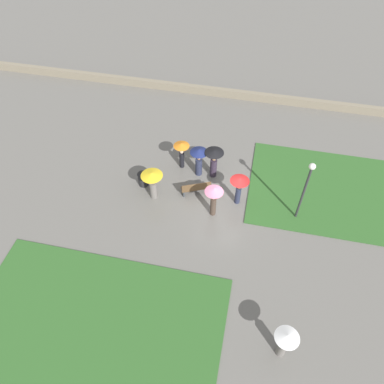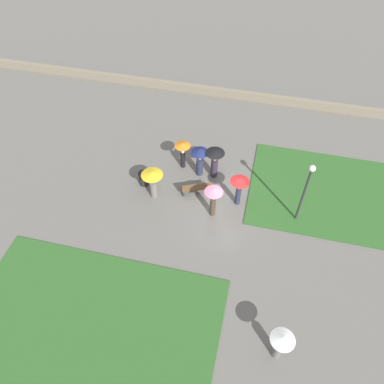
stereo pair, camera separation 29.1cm
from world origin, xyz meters
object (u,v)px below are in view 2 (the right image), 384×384
at_px(crowd_person_orange, 183,150).
at_px(crowd_person_yellow, 153,180).
at_px(crowd_person_navy, 200,158).
at_px(crowd_person_red, 239,185).
at_px(lone_walker_far_path, 281,343).
at_px(park_bench, 196,188).
at_px(crowd_person_black, 215,159).
at_px(trash_bin, 144,178).
at_px(lamp_post, 306,186).
at_px(crowd_person_pink, 213,197).

bearing_deg(crowd_person_orange, crowd_person_yellow, 163.93).
height_order(crowd_person_orange, crowd_person_navy, crowd_person_navy).
relative_size(crowd_person_red, lone_walker_far_path, 1.05).
bearing_deg(crowd_person_navy, park_bench, -47.18).
relative_size(park_bench, crowd_person_black, 0.84).
relative_size(trash_bin, lone_walker_far_path, 0.46).
xyz_separation_m(crowd_person_navy, crowd_person_yellow, (2.04, 2.24, -0.01)).
bearing_deg(trash_bin, crowd_person_orange, -133.78).
bearing_deg(lamp_post, lone_walker_far_path, 86.66).
relative_size(park_bench, lone_walker_far_path, 0.91).
relative_size(crowd_person_black, crowd_person_yellow, 1.06).
height_order(trash_bin, crowd_person_navy, crowd_person_navy).
bearing_deg(trash_bin, crowd_person_pink, 163.33).
bearing_deg(crowd_person_red, crowd_person_black, 112.53).
height_order(crowd_person_navy, crowd_person_pink, crowd_person_pink).
height_order(crowd_person_red, lone_walker_far_path, crowd_person_red).
xyz_separation_m(park_bench, trash_bin, (3.04, -0.07, -0.05)).
relative_size(crowd_person_orange, crowd_person_navy, 0.95).
bearing_deg(lamp_post, crowd_person_red, -6.77).
xyz_separation_m(trash_bin, crowd_person_pink, (-4.17, 1.25, 0.96)).
height_order(park_bench, crowd_person_pink, crowd_person_pink).
relative_size(crowd_person_navy, lone_walker_far_path, 1.05).
relative_size(trash_bin, crowd_person_red, 0.44).
distance_m(crowd_person_orange, crowd_person_yellow, 2.79).
distance_m(lamp_post, lone_walker_far_path, 7.27).
xyz_separation_m(trash_bin, crowd_person_navy, (-2.87, -1.49, 0.85)).
distance_m(park_bench, trash_bin, 3.04).
bearing_deg(lamp_post, crowd_person_yellow, 1.43).
bearing_deg(crowd_person_red, park_bench, 156.14).
height_order(lamp_post, crowd_person_black, lamp_post).
distance_m(crowd_person_navy, crowd_person_black, 0.84).
distance_m(lamp_post, crowd_person_yellow, 7.75).
distance_m(park_bench, crowd_person_yellow, 2.45).
xyz_separation_m(crowd_person_red, crowd_person_black, (1.62, -1.72, -0.14)).
relative_size(crowd_person_black, lone_walker_far_path, 1.08).
relative_size(crowd_person_red, crowd_person_yellow, 1.03).
bearing_deg(park_bench, crowd_person_orange, -80.86).
xyz_separation_m(park_bench, crowd_person_orange, (1.25, -1.94, 0.82)).
bearing_deg(crowd_person_red, crowd_person_pink, -158.31).
xyz_separation_m(trash_bin, crowd_person_red, (-5.33, 0.19, 1.00)).
bearing_deg(trash_bin, crowd_person_black, -157.61).
relative_size(crowd_person_navy, crowd_person_yellow, 1.03).
xyz_separation_m(crowd_person_black, crowd_person_yellow, (2.88, 2.28, -0.01)).
height_order(crowd_person_yellow, lone_walker_far_path, crowd_person_yellow).
bearing_deg(crowd_person_pink, crowd_person_orange, -84.55).
bearing_deg(crowd_person_orange, lone_walker_far_path, -142.65).
height_order(lamp_post, crowd_person_navy, lamp_post).
bearing_deg(park_bench, trash_bin, -24.95).
relative_size(lamp_post, lone_walker_far_path, 2.14).
distance_m(lamp_post, crowd_person_black, 5.35).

